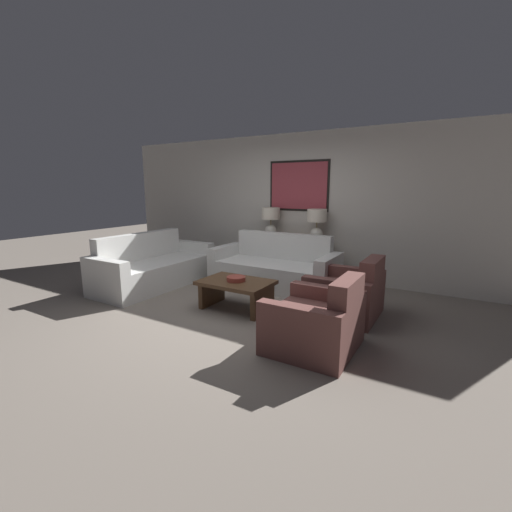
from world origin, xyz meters
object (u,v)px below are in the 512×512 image
(couch_by_back_wall, at_px, (275,270))
(armchair_near_back_wall, at_px, (347,295))
(table_lamp_left, at_px, (271,219))
(table_lamp_right, at_px, (317,222))
(decorative_bowl, at_px, (236,279))
(console_table, at_px, (292,259))
(armchair_near_camera, at_px, (317,323))
(couch_by_side, at_px, (154,268))
(coffee_table, at_px, (236,289))

(couch_by_back_wall, height_order, armchair_near_back_wall, couch_by_back_wall)
(table_lamp_left, bearing_deg, table_lamp_right, 0.00)
(table_lamp_left, bearing_deg, decorative_bowl, -75.19)
(console_table, distance_m, table_lamp_left, 0.85)
(console_table, distance_m, armchair_near_camera, 2.89)
(couch_by_back_wall, height_order, couch_by_side, same)
(console_table, relative_size, armchair_near_camera, 1.53)
(console_table, height_order, coffee_table, console_table)
(coffee_table, bearing_deg, table_lamp_left, 104.75)
(couch_by_back_wall, distance_m, coffee_table, 1.25)
(table_lamp_right, bearing_deg, coffee_table, -101.78)
(console_table, xyz_separation_m, armchair_near_back_wall, (1.44, -1.39, -0.09))
(table_lamp_right, relative_size, couch_by_side, 0.27)
(console_table, distance_m, couch_by_side, 2.50)
(console_table, distance_m, table_lamp_right, 0.85)
(console_table, height_order, couch_by_side, couch_by_side)
(table_lamp_right, relative_size, armchair_near_back_wall, 0.62)
(couch_by_back_wall, distance_m, decorative_bowl, 1.26)
(table_lamp_left, xyz_separation_m, armchair_near_camera, (1.90, -2.51, -0.80))
(table_lamp_right, relative_size, coffee_table, 0.59)
(table_lamp_right, height_order, couch_by_back_wall, table_lamp_right)
(couch_by_back_wall, bearing_deg, coffee_table, -87.56)
(decorative_bowl, height_order, armchair_near_camera, armchair_near_camera)
(coffee_table, bearing_deg, console_table, 91.57)
(armchair_near_back_wall, distance_m, armchair_near_camera, 1.11)
(couch_by_side, bearing_deg, couch_by_back_wall, 28.28)
(decorative_bowl, bearing_deg, couch_by_side, 172.05)
(coffee_table, xyz_separation_m, decorative_bowl, (0.00, -0.00, 0.15))
(couch_by_side, bearing_deg, table_lamp_left, 50.70)
(coffee_table, bearing_deg, decorative_bowl, -45.84)
(coffee_table, height_order, armchair_near_back_wall, armchair_near_back_wall)
(console_table, bearing_deg, armchair_near_camera, -60.04)
(couch_by_back_wall, bearing_deg, armchair_near_camera, -51.39)
(table_lamp_left, xyz_separation_m, couch_by_back_wall, (0.46, -0.70, -0.78))
(table_lamp_left, height_order, decorative_bowl, table_lamp_left)
(decorative_bowl, height_order, armchair_near_back_wall, armchair_near_back_wall)
(coffee_table, distance_m, armchair_near_back_wall, 1.50)
(couch_by_side, height_order, decorative_bowl, couch_by_side)
(table_lamp_left, bearing_deg, armchair_near_camera, -52.76)
(table_lamp_left, distance_m, decorative_bowl, 2.12)
(table_lamp_right, bearing_deg, table_lamp_left, 180.00)
(console_table, bearing_deg, armchair_near_back_wall, -43.99)
(table_lamp_left, xyz_separation_m, table_lamp_right, (0.92, 0.00, 0.00))
(console_table, relative_size, table_lamp_right, 2.46)
(table_lamp_left, relative_size, couch_by_side, 0.27)
(console_table, bearing_deg, table_lamp_left, 180.00)
(armchair_near_back_wall, bearing_deg, decorative_bowl, -158.07)
(console_table, height_order, table_lamp_right, table_lamp_right)
(decorative_bowl, xyz_separation_m, armchair_near_camera, (1.39, -0.55, -0.16))
(armchair_near_camera, bearing_deg, decorative_bowl, 158.29)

